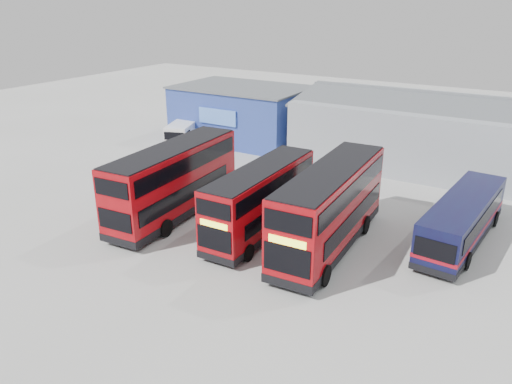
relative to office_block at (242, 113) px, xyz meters
name	(u,v)px	position (x,y,z in m)	size (l,w,h in m)	color
ground_plane	(281,246)	(14.00, -17.99, -2.58)	(120.00, 120.00, 0.00)	#A1A19C
office_block	(242,113)	(0.00, 0.00, 0.00)	(12.30, 8.32, 5.12)	navy
maintenance_shed	(492,139)	(22.00, 2.01, 0.02)	(30.50, 12.00, 5.89)	#949AA2
double_decker_left	(174,182)	(6.27, -17.70, -0.31)	(3.27, 10.90, 4.55)	#A0090F
double_decker_centre	(261,201)	(12.12, -17.03, -0.57)	(2.57, 9.61, 4.04)	#A0090F
double_decker_right	(330,209)	(16.29, -16.73, -0.28)	(3.15, 11.03, 4.62)	#A0090F
single_decker_blue	(462,221)	(22.44, -12.37, -1.23)	(3.16, 10.20, 2.72)	#0B1233
panel_van	(183,133)	(-3.44, -4.78, -1.34)	(3.61, 5.42, 2.21)	white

